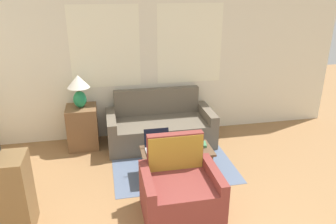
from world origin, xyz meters
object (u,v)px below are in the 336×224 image
Objects in this scene: couch at (160,128)px; coffee_table at (177,153)px; armchair at (180,192)px; laptop at (158,146)px; cup_navy at (178,147)px; tv_remote at (180,153)px; table_lamp at (79,87)px; book_red at (200,144)px; cup_white at (187,146)px; cup_yellow at (195,147)px.

couch is 1.05m from coffee_table.
armchair is (-0.10, -1.85, 0.02)m from couch.
couch is 1.02m from laptop.
tv_remote is at bearing -92.28° from cup_navy.
cup_navy is at bearing -85.92° from couch.
table_lamp reaches higher than coffee_table.
tv_remote is at bearing -32.67° from laptop.
cup_white is at bearing -160.51° from book_red.
couch is 11.23× the size of tv_remote.
armchair is 0.82m from coffee_table.
cup_white is at bearing -79.84° from couch.
couch reaches higher than book_red.
table_lamp reaches higher than cup_yellow.
armchair is 0.87m from cup_white.
tv_remote is at bearing -86.68° from couch.
armchair is 0.72m from tv_remote.
tv_remote is at bearing -136.91° from cup_white.
armchair is 2.60× the size of laptop.
table_lamp reaches higher than cup_navy.
table_lamp is at bearing 142.75° from cup_yellow.
cup_yellow is at bearing -37.25° from table_lamp.
cup_navy is (0.28, -0.04, -0.02)m from laptop.
couch is 1.17m from tv_remote.
table_lamp reaches higher than laptop.
tv_remote is at bearing 76.24° from armchair.
armchair reaches higher than cup_yellow.
cup_white is 0.58× the size of tv_remote.
cup_yellow is at bearing -134.62° from book_red.
cup_yellow reaches higher than tv_remote.
coffee_table is at bearing -41.34° from table_lamp.
tv_remote is at bearing -43.66° from table_lamp.
couch is 1.08m from cup_white.
cup_navy is at bearing -171.69° from book_red.
laptop is at bearing 166.64° from coffee_table.
book_red is (1.63, -1.06, -0.61)m from table_lamp.
book_red is (0.10, 0.10, -0.02)m from cup_yellow.
cup_navy is (1.32, -1.11, -0.59)m from table_lamp.
laptop reaches higher than coffee_table.
armchair is 10.52× the size of cup_navy.
couch is at bearing 94.08° from cup_navy.
coffee_table is (0.15, 0.80, 0.05)m from armchair.
cup_navy reaches higher than book_red.
cup_navy is 0.23m from cup_yellow.
cup_yellow is at bearing 20.39° from tv_remote.
cup_white is 0.22m from book_red.
cup_navy is 0.12m from cup_white.
armchair is 0.88m from laptop.
cup_yellow is 0.40× the size of book_red.
book_red is at bearing 60.57° from armchair.
coffee_table is at bearing 172.92° from cup_yellow.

